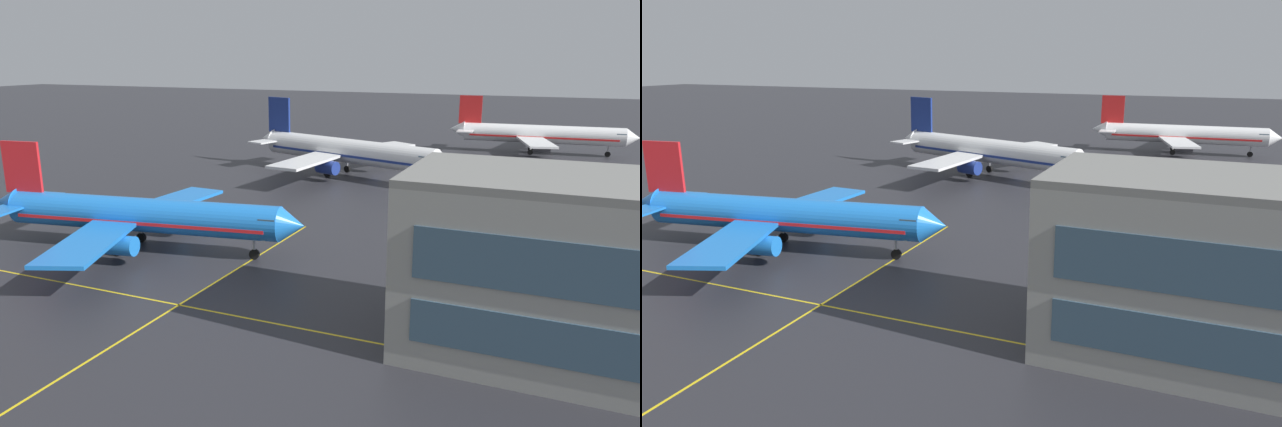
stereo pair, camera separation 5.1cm
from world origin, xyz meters
TOP-DOWN VIEW (x-y plane):
  - airliner_second_row at (-11.74, 47.69)m, footprint 33.65×28.70m
  - airliner_third_row at (-6.47, 91.00)m, footprint 37.28×31.84m
  - airliner_far_left_stand at (20.63, 127.09)m, footprint 35.30×30.42m

SIDE VIEW (x-z plane):
  - airliner_second_row at x=-11.74m, z-range -1.66..8.82m
  - airliner_far_left_stand at x=20.63m, z-range -1.74..9.24m
  - airliner_third_row at x=-6.47m, z-range -1.88..9.96m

